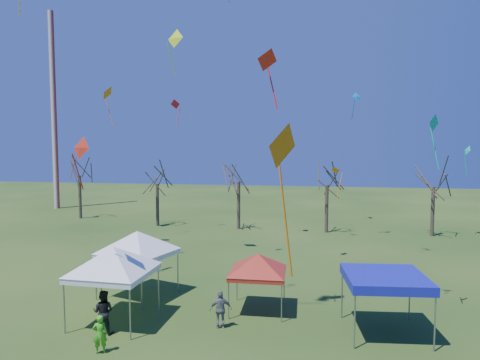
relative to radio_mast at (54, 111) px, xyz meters
The scene contains 24 objects.
ground 45.78m from the radio_mast, 50.53° to the right, with size 140.00×140.00×0.00m, color #214014.
radio_mast is the anchor object (origin of this frame).
tree_0 11.45m from the radio_mast, 42.77° to the right, with size 3.83×3.83×8.44m.
tree_1 20.72m from the radio_mast, 28.48° to the right, with size 3.42×3.42×7.54m.
tree_2 28.08m from the radio_mast, 20.57° to the right, with size 3.71×3.71×8.18m.
tree_3 36.04m from the radio_mast, 16.31° to the right, with size 3.59×3.59×7.91m.
tree_4 44.96m from the radio_mast, 12.99° to the right, with size 3.58×3.58×7.89m.
tent_white_west 41.27m from the radio_mast, 53.74° to the right, with size 4.63×4.63×4.08m.
tent_white_mid 38.37m from the radio_mast, 50.96° to the right, with size 4.42×4.42×4.08m.
tent_red 43.60m from the radio_mast, 44.86° to the right, with size 3.73×3.73×3.29m.
tent_blue 48.81m from the radio_mast, 41.41° to the right, with size 3.61×3.61×2.61m.
person_green 44.57m from the radio_mast, 55.14° to the right, with size 0.55×0.36×1.52m, color green.
person_dark 42.82m from the radio_mast, 54.63° to the right, with size 0.92×0.72×1.90m, color black.
person_grey 44.72m from the radio_mast, 48.27° to the right, with size 0.99×0.41×1.69m, color slate.
kite_13 23.24m from the radio_mast, 30.35° to the right, with size 1.05×0.75×2.48m.
kite_1 41.63m from the radio_mast, 55.66° to the right, with size 1.02×0.70×2.22m.
kite_19 38.49m from the radio_mast, 19.71° to the right, with size 0.93×0.70×2.31m.
kite_2 19.42m from the radio_mast, 43.51° to the right, with size 0.93×1.48×3.60m.
kite_12 47.30m from the radio_mast, 12.69° to the right, with size 0.56×0.96×2.83m.
kite_27 43.86m from the radio_mast, 45.65° to the right, with size 1.24×1.23×2.62m.
kite_11 31.87m from the radio_mast, 42.81° to the right, with size 1.42×1.02×3.03m.
kite_5 50.11m from the radio_mast, 50.39° to the right, with size 1.09×1.41×4.36m.
kite_22 37.44m from the radio_mast, 19.78° to the right, with size 1.12×1.08×2.84m.
kite_17 48.35m from the radio_mast, 37.92° to the right, with size 0.70×0.74×2.53m.
Camera 1 is at (4.68, -16.27, 8.09)m, focal length 32.00 mm.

